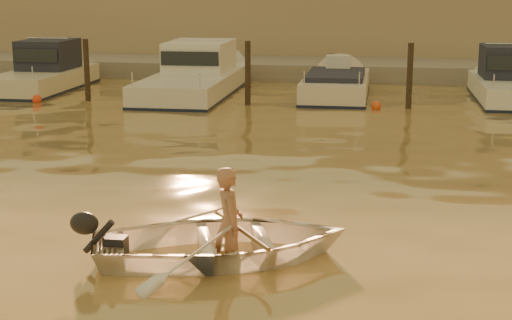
% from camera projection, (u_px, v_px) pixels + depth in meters
% --- Properties ---
extents(ground_plane, '(160.00, 160.00, 0.00)m').
position_uv_depth(ground_plane, '(104.00, 249.00, 11.49)').
color(ground_plane, olive).
rests_on(ground_plane, ground).
extents(dinghy, '(4.25, 3.61, 0.75)m').
position_uv_depth(dinghy, '(223.00, 241.00, 11.03)').
color(dinghy, white).
rests_on(dinghy, ground_plane).
extents(person, '(0.56, 0.69, 1.62)m').
position_uv_depth(person, '(229.00, 223.00, 10.99)').
color(person, '#9F6D4F').
rests_on(person, dinghy).
extents(outboard_motor, '(0.98, 0.67, 0.70)m').
position_uv_depth(outboard_motor, '(114.00, 246.00, 10.77)').
color(outboard_motor, black).
rests_on(outboard_motor, dinghy).
extents(oar_port, '(1.13, 1.83, 0.13)m').
position_uv_depth(oar_port, '(240.00, 229.00, 11.03)').
color(oar_port, brown).
rests_on(oar_port, dinghy).
extents(oar_starboard, '(0.38, 2.08, 0.13)m').
position_uv_depth(oar_starboard, '(226.00, 230.00, 11.00)').
color(oar_starboard, brown).
rests_on(oar_starboard, dinghy).
extents(moored_boat_1, '(2.14, 6.41, 1.75)m').
position_uv_depth(moored_boat_1, '(43.00, 73.00, 27.98)').
color(moored_boat_1, beige).
rests_on(moored_boat_1, ground_plane).
extents(moored_boat_2, '(2.61, 8.62, 1.75)m').
position_uv_depth(moored_boat_2, '(195.00, 75.00, 27.12)').
color(moored_boat_2, silver).
rests_on(moored_boat_2, ground_plane).
extents(moored_boat_3, '(2.10, 6.04, 0.95)m').
position_uv_depth(moored_boat_3, '(336.00, 90.00, 26.46)').
color(moored_boat_3, beige).
rests_on(moored_boat_3, ground_plane).
extents(moored_boat_4, '(1.94, 6.10, 1.75)m').
position_uv_depth(moored_boat_4, '(507.00, 81.00, 25.52)').
color(moored_boat_4, silver).
rests_on(moored_boat_4, ground_plane).
extents(piling_1, '(0.18, 0.18, 2.20)m').
position_uv_depth(piling_1, '(87.00, 73.00, 25.41)').
color(piling_1, '#2D2319').
rests_on(piling_1, ground_plane).
extents(piling_2, '(0.18, 0.18, 2.20)m').
position_uv_depth(piling_2, '(248.00, 76.00, 24.60)').
color(piling_2, '#2D2319').
rests_on(piling_2, ground_plane).
extents(piling_3, '(0.18, 0.18, 2.20)m').
position_uv_depth(piling_3, '(410.00, 79.00, 23.83)').
color(piling_3, '#2D2319').
rests_on(piling_3, ground_plane).
extents(fender_b, '(0.30, 0.30, 0.30)m').
position_uv_depth(fender_b, '(37.00, 99.00, 25.19)').
color(fender_b, red).
rests_on(fender_b, ground_plane).
extents(fender_c, '(0.30, 0.30, 0.30)m').
position_uv_depth(fender_c, '(198.00, 106.00, 23.88)').
color(fender_c, silver).
rests_on(fender_c, ground_plane).
extents(fender_d, '(0.30, 0.30, 0.30)m').
position_uv_depth(fender_d, '(376.00, 106.00, 23.92)').
color(fender_d, '#E34E1A').
rests_on(fender_d, ground_plane).
extents(quay, '(52.00, 4.00, 1.00)m').
position_uv_depth(quay, '(284.00, 72.00, 32.15)').
color(quay, gray).
rests_on(quay, ground_plane).
extents(waterfront_building, '(46.00, 7.00, 4.80)m').
position_uv_depth(waterfront_building, '(299.00, 12.00, 36.94)').
color(waterfront_building, '#9E8466').
rests_on(waterfront_building, quay).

